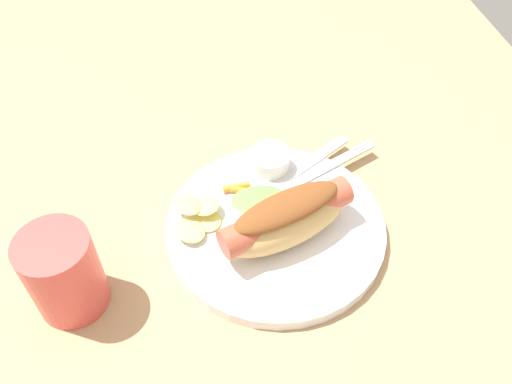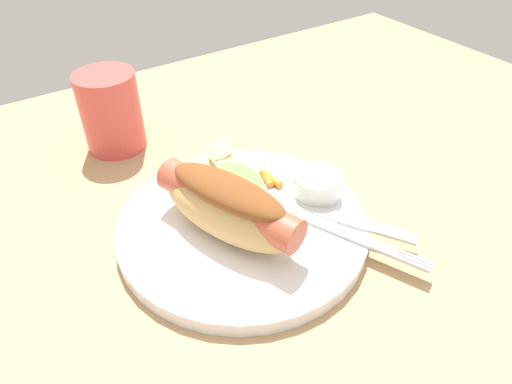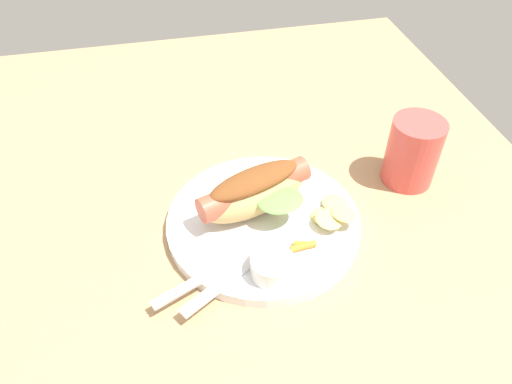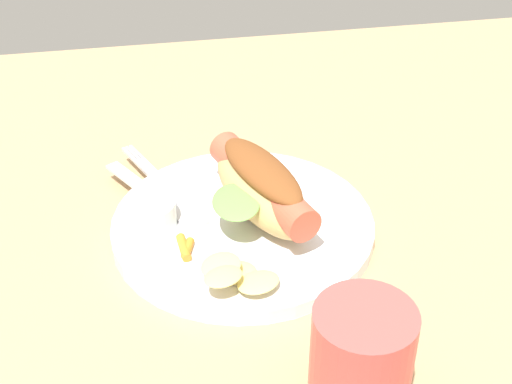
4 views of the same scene
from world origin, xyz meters
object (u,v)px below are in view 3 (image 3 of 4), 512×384
object	(u,v)px
hot_dog	(255,191)
sauce_ramekin	(272,266)
carrot_garnish	(303,246)
plate	(263,222)
fork	(218,269)
knife	(235,274)
chips_pile	(333,213)
drinking_cup	(413,152)

from	to	relation	value
hot_dog	sauce_ramekin	bearing A→B (deg)	68.62
hot_dog	carrot_garnish	world-z (taller)	hot_dog
plate	sauce_ramekin	size ratio (longest dim) A/B	4.97
fork	knife	bearing A→B (deg)	124.98
sauce_ramekin	chips_pile	bearing A→B (deg)	124.58
knife	carrot_garnish	bearing A→B (deg)	162.50
drinking_cup	sauce_ramekin	bearing A→B (deg)	-60.18
carrot_garnish	drinking_cup	bearing A→B (deg)	119.38
chips_pile	drinking_cup	xyz separation A→B (cm)	(-6.92, 14.09, 2.36)
fork	chips_pile	distance (cm)	16.88
chips_pile	drinking_cup	distance (cm)	15.87
hot_dog	drinking_cup	xyz separation A→B (cm)	(-2.90, 23.61, 0.08)
chips_pile	fork	bearing A→B (deg)	-72.67
plate	fork	bearing A→B (deg)	-45.55
drinking_cup	plate	bearing A→B (deg)	-78.04
hot_dog	sauce_ramekin	distance (cm)	11.06
hot_dog	plate	bearing A→B (deg)	89.11
knife	hot_dog	bearing A→B (deg)	-146.16
hot_dog	chips_pile	bearing A→B (deg)	137.82
hot_dog	carrot_garnish	xyz separation A→B (cm)	(7.95, 4.33, -2.92)
fork	plate	bearing A→B (deg)	-159.19
sauce_ramekin	chips_pile	size ratio (longest dim) A/B	0.65
drinking_cup	chips_pile	bearing A→B (deg)	-63.83
sauce_ramekin	fork	xyz separation A→B (cm)	(-1.82, -6.17, -1.11)
chips_pile	carrot_garnish	xyz separation A→B (cm)	(3.93, -5.19, -0.64)
plate	chips_pile	xyz separation A→B (cm)	(2.06, 8.87, 1.86)
plate	sauce_ramekin	bearing A→B (deg)	-6.75
chips_pile	sauce_ramekin	bearing A→B (deg)	-55.42
hot_dog	fork	xyz separation A→B (cm)	(9.05, -6.57, -3.14)
hot_dog	drinking_cup	size ratio (longest dim) A/B	1.61
sauce_ramekin	knife	world-z (taller)	sauce_ramekin
carrot_garnish	drinking_cup	distance (cm)	22.33
hot_dog	drinking_cup	world-z (taller)	drinking_cup
plate	chips_pile	distance (cm)	9.29
knife	drinking_cup	distance (cm)	31.35
knife	drinking_cup	world-z (taller)	drinking_cup
knife	plate	bearing A→B (deg)	-154.44
carrot_garnish	knife	bearing A→B (deg)	-76.08
knife	carrot_garnish	world-z (taller)	carrot_garnish
plate	carrot_garnish	world-z (taller)	carrot_garnish
fork	carrot_garnish	xyz separation A→B (cm)	(-1.09, 10.90, 0.22)
sauce_ramekin	fork	size ratio (longest dim) A/B	0.32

